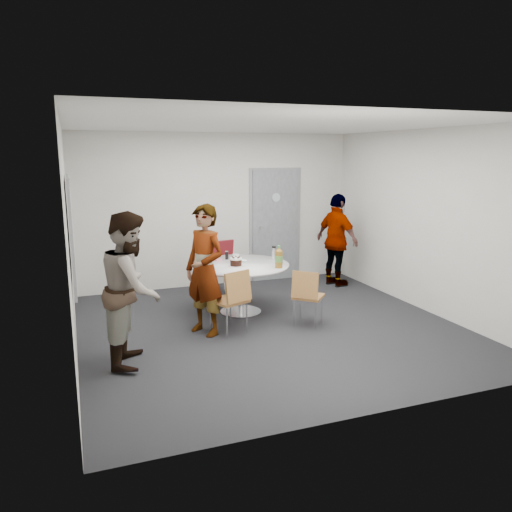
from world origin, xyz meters
name	(u,v)px	position (x,y,z in m)	size (l,w,h in m)	color
floor	(270,327)	(0.00, 0.00, 0.00)	(5.00, 5.00, 0.00)	black
ceiling	(271,124)	(0.00, 0.00, 2.70)	(5.00, 5.00, 0.00)	silver
wall_back	(218,210)	(0.00, 2.50, 1.35)	(5.00, 5.00, 0.00)	silver
wall_left	(69,241)	(-2.50, 0.00, 1.35)	(5.00, 5.00, 0.00)	silver
wall_right	(426,221)	(2.50, 0.00, 1.35)	(5.00, 5.00, 0.00)	silver
wall_front	(379,271)	(0.00, -2.50, 1.35)	(5.00, 5.00, 0.00)	silver
door	(275,225)	(1.10, 2.48, 1.03)	(1.02, 0.17, 2.12)	slate
whiteboard	(72,230)	(-2.46, 0.20, 1.45)	(0.04, 1.90, 1.25)	gray
table	(242,271)	(-0.15, 0.73, 0.65)	(1.43, 1.43, 1.07)	white
chair_near_left	(233,296)	(-0.56, -0.09, 0.53)	(0.54, 0.57, 0.87)	brown
chair_near_right	(307,293)	(0.48, -0.15, 0.48)	(0.55, 0.55, 0.80)	brown
chair_far	(226,262)	(-0.07, 1.82, 0.55)	(0.51, 0.55, 0.90)	maroon
person_main	(205,270)	(-0.88, 0.09, 0.86)	(0.62, 0.41, 1.71)	#A5C6EA
person_left	(131,288)	(-1.88, -0.52, 0.86)	(0.84, 0.65, 1.73)	white
person_right	(337,240)	(1.95, 1.65, 0.83)	(0.97, 0.40, 1.65)	black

